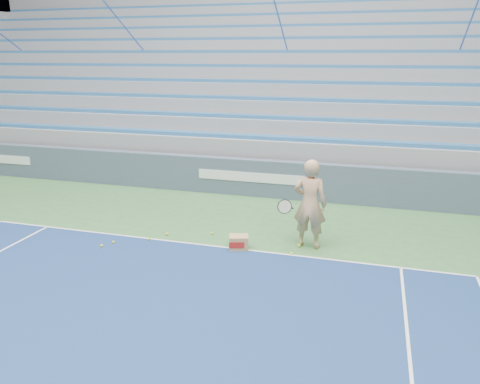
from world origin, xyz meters
name	(u,v)px	position (x,y,z in m)	size (l,w,h in m)	color
sponsor_barrier	(252,177)	(0.00, 15.88, 0.55)	(30.00, 0.32, 1.10)	#404E61
bleachers	(288,99)	(0.00, 21.60, 2.36)	(31.00, 9.15, 7.30)	gray
tennis_player	(310,204)	(2.18, 12.48, 0.98)	(0.98, 0.88, 1.97)	tan
ball_box	(239,242)	(0.76, 11.91, 0.15)	(0.48, 0.42, 0.31)	#AA8452
tennis_ball_0	(102,246)	(-2.16, 11.17, 0.03)	(0.07, 0.07, 0.07)	#CBD92C
tennis_ball_1	(299,246)	(2.00, 12.38, 0.03)	(0.07, 0.07, 0.07)	#CBD92C
tennis_ball_2	(167,234)	(-1.08, 12.22, 0.03)	(0.07, 0.07, 0.07)	#CBD92C
tennis_ball_3	(212,233)	(-0.07, 12.55, 0.03)	(0.07, 0.07, 0.07)	#CBD92C
tennis_ball_4	(292,254)	(1.93, 11.91, 0.03)	(0.07, 0.07, 0.07)	#CBD92C
tennis_ball_5	(149,239)	(-1.34, 11.81, 0.03)	(0.07, 0.07, 0.07)	#CBD92C
tennis_ball_6	(113,242)	(-2.02, 11.43, 0.03)	(0.07, 0.07, 0.07)	#CBD92C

